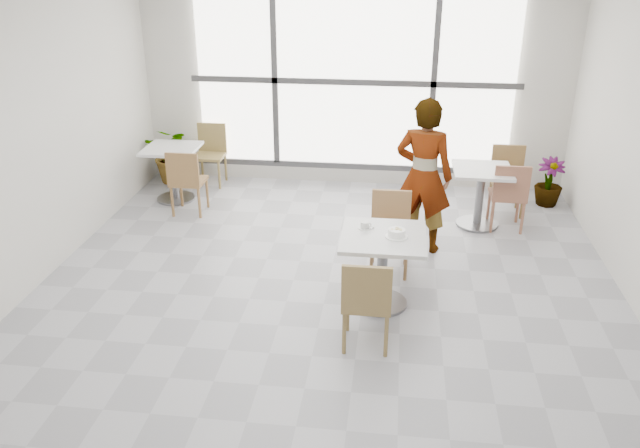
# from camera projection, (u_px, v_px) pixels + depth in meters

# --- Properties ---
(floor) EXTENTS (7.00, 7.00, 0.00)m
(floor) POSITION_uv_depth(u_px,v_px,m) (324.00, 304.00, 6.27)
(floor) COLOR #9E9EA5
(floor) RESTS_ON ground
(wall_back) EXTENTS (6.00, 0.00, 6.00)m
(wall_back) POSITION_uv_depth(u_px,v_px,m) (354.00, 81.00, 8.83)
(wall_back) COLOR silver
(wall_back) RESTS_ON ground
(wall_front) EXTENTS (6.00, 0.00, 6.00)m
(wall_front) POSITION_uv_depth(u_px,v_px,m) (220.00, 438.00, 2.49)
(wall_front) COLOR silver
(wall_front) RESTS_ON ground
(wall_left) EXTENTS (0.00, 7.00, 7.00)m
(wall_left) POSITION_uv_depth(u_px,v_px,m) (10.00, 147.00, 6.00)
(wall_left) COLOR silver
(wall_left) RESTS_ON ground
(window) EXTENTS (4.60, 0.07, 2.52)m
(window) POSITION_uv_depth(u_px,v_px,m) (353.00, 82.00, 8.77)
(window) COLOR white
(window) RESTS_ON ground
(main_table) EXTENTS (0.80, 0.80, 0.75)m
(main_table) POSITION_uv_depth(u_px,v_px,m) (383.00, 257.00, 6.06)
(main_table) COLOR silver
(main_table) RESTS_ON ground
(chair_near) EXTENTS (0.42, 0.42, 0.87)m
(chair_near) POSITION_uv_depth(u_px,v_px,m) (367.00, 299.00, 5.39)
(chair_near) COLOR olive
(chair_near) RESTS_ON ground
(chair_far) EXTENTS (0.42, 0.42, 0.87)m
(chair_far) POSITION_uv_depth(u_px,v_px,m) (390.00, 226.00, 6.77)
(chair_far) COLOR #9A6F44
(chair_far) RESTS_ON ground
(oatmeal_bowl) EXTENTS (0.21, 0.21, 0.09)m
(oatmeal_bowl) POSITION_uv_depth(u_px,v_px,m) (397.00, 233.00, 5.91)
(oatmeal_bowl) COLOR white
(oatmeal_bowl) RESTS_ON main_table
(coffee_cup) EXTENTS (0.16, 0.13, 0.07)m
(coffee_cup) POSITION_uv_depth(u_px,v_px,m) (365.00, 226.00, 6.10)
(coffee_cup) COLOR silver
(coffee_cup) RESTS_ON main_table
(person) EXTENTS (0.73, 0.57, 1.77)m
(person) POSITION_uv_depth(u_px,v_px,m) (424.00, 176.00, 7.06)
(person) COLOR black
(person) RESTS_ON ground
(bg_table_left) EXTENTS (0.70, 0.70, 0.75)m
(bg_table_left) POSITION_uv_depth(u_px,v_px,m) (173.00, 166.00, 8.62)
(bg_table_left) COLOR silver
(bg_table_left) RESTS_ON ground
(bg_table_right) EXTENTS (0.70, 0.70, 0.75)m
(bg_table_right) POSITION_uv_depth(u_px,v_px,m) (480.00, 189.00, 7.82)
(bg_table_right) COLOR silver
(bg_table_right) RESTS_ON ground
(bg_chair_left_near) EXTENTS (0.42, 0.42, 0.87)m
(bg_chair_left_near) POSITION_uv_depth(u_px,v_px,m) (186.00, 178.00, 8.13)
(bg_chair_left_near) COLOR olive
(bg_chair_left_near) RESTS_ON ground
(bg_chair_left_far) EXTENTS (0.42, 0.42, 0.87)m
(bg_chair_left_far) POSITION_uv_depth(u_px,v_px,m) (211.00, 150.00, 9.24)
(bg_chair_left_far) COLOR #9B8249
(bg_chair_left_far) RESTS_ON ground
(bg_chair_right_near) EXTENTS (0.42, 0.42, 0.87)m
(bg_chair_right_near) POSITION_uv_depth(u_px,v_px,m) (509.00, 192.00, 7.67)
(bg_chair_right_near) COLOR #9D634B
(bg_chair_right_near) RESTS_ON ground
(bg_chair_right_far) EXTENTS (0.42, 0.42, 0.87)m
(bg_chair_right_far) POSITION_uv_depth(u_px,v_px,m) (508.00, 175.00, 8.25)
(bg_chair_right_far) COLOR olive
(bg_chair_right_far) RESTS_ON ground
(plant_left) EXTENTS (0.86, 0.78, 0.85)m
(plant_left) POSITION_uv_depth(u_px,v_px,m) (175.00, 154.00, 9.29)
(plant_left) COLOR #47883F
(plant_left) RESTS_ON ground
(plant_right) EXTENTS (0.38, 0.38, 0.65)m
(plant_right) POSITION_uv_depth(u_px,v_px,m) (549.00, 182.00, 8.50)
(plant_right) COLOR #58833F
(plant_right) RESTS_ON ground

